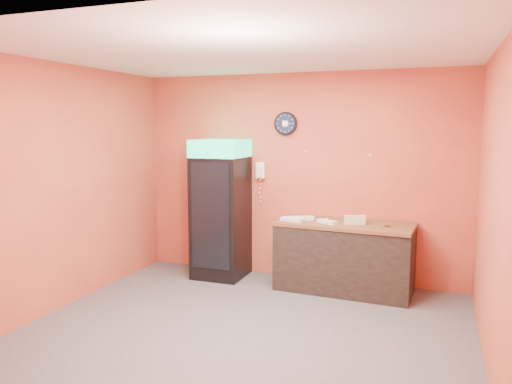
% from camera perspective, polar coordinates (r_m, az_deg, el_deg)
% --- Properties ---
extents(floor, '(4.50, 4.50, 0.00)m').
position_cam_1_polar(floor, '(5.33, -1.15, -15.54)').
color(floor, '#47474C').
rests_on(floor, ground).
extents(back_wall, '(4.50, 0.02, 2.80)m').
position_cam_1_polar(back_wall, '(6.84, 4.89, 1.74)').
color(back_wall, '#C65B38').
rests_on(back_wall, floor).
extents(left_wall, '(0.02, 4.00, 2.80)m').
position_cam_1_polar(left_wall, '(6.13, -21.20, 0.57)').
color(left_wall, '#C65B38').
rests_on(left_wall, floor).
extents(right_wall, '(0.02, 4.00, 2.80)m').
position_cam_1_polar(right_wall, '(4.64, 25.65, -1.76)').
color(right_wall, '#C65B38').
rests_on(right_wall, floor).
extents(ceiling, '(4.50, 4.00, 0.02)m').
position_cam_1_polar(ceiling, '(4.95, -1.24, 15.78)').
color(ceiling, white).
rests_on(ceiling, back_wall).
extents(beverage_cooler, '(0.67, 0.68, 1.91)m').
position_cam_1_polar(beverage_cooler, '(6.88, -4.18, -2.16)').
color(beverage_cooler, black).
rests_on(beverage_cooler, floor).
extents(prep_counter, '(1.72, 0.84, 0.84)m').
position_cam_1_polar(prep_counter, '(6.51, 10.08, -7.45)').
color(prep_counter, black).
rests_on(prep_counter, floor).
extents(wall_clock, '(0.31, 0.06, 0.31)m').
position_cam_1_polar(wall_clock, '(6.83, 3.40, 7.82)').
color(wall_clock, black).
rests_on(wall_clock, back_wall).
extents(wall_phone, '(0.12, 0.11, 0.22)m').
position_cam_1_polar(wall_phone, '(6.94, 0.52, 2.49)').
color(wall_phone, white).
rests_on(wall_phone, back_wall).
extents(butcher_paper, '(1.74, 0.89, 0.04)m').
position_cam_1_polar(butcher_paper, '(6.41, 10.17, -3.64)').
color(butcher_paper, brown).
rests_on(butcher_paper, prep_counter).
extents(sub_roll_stack, '(0.27, 0.17, 0.11)m').
position_cam_1_polar(sub_roll_stack, '(6.31, 11.22, -3.15)').
color(sub_roll_stack, beige).
rests_on(sub_roll_stack, butcher_paper).
extents(wrapped_sandwich_left, '(0.32, 0.19, 0.04)m').
position_cam_1_polar(wrapped_sandwich_left, '(6.42, 4.17, -3.14)').
color(wrapped_sandwich_left, silver).
rests_on(wrapped_sandwich_left, butcher_paper).
extents(wrapped_sandwich_mid, '(0.28, 0.22, 0.04)m').
position_cam_1_polar(wrapped_sandwich_mid, '(6.32, 8.13, -3.39)').
color(wrapped_sandwich_mid, silver).
rests_on(wrapped_sandwich_mid, butcher_paper).
extents(wrapped_sandwich_right, '(0.33, 0.25, 0.04)m').
position_cam_1_polar(wrapped_sandwich_right, '(6.51, 5.23, -3.00)').
color(wrapped_sandwich_right, silver).
rests_on(wrapped_sandwich_right, butcher_paper).
extents(kitchen_tool, '(0.05, 0.05, 0.05)m').
position_cam_1_polar(kitchen_tool, '(6.41, 8.18, -3.17)').
color(kitchen_tool, silver).
rests_on(kitchen_tool, butcher_paper).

